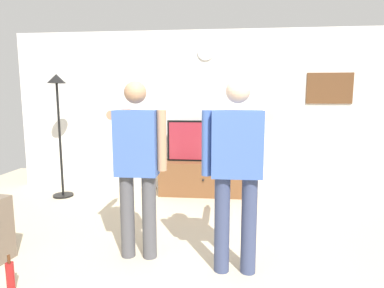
{
  "coord_description": "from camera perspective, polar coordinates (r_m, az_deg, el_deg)",
  "views": [
    {
      "loc": [
        0.39,
        -2.53,
        1.59
      ],
      "look_at": [
        0.03,
        1.2,
        1.05
      ],
      "focal_mm": 29.95,
      "sensor_mm": 36.0,
      "label": 1
    }
  ],
  "objects": [
    {
      "name": "framed_picture",
      "position": [
        5.68,
        23.29,
        9.11
      ],
      "size": [
        0.72,
        0.04,
        0.49
      ],
      "primitive_type": "cube",
      "color": "brown"
    },
    {
      "name": "back_wall",
      "position": [
        5.5,
        1.54,
        5.7
      ],
      "size": [
        6.4,
        0.1,
        2.7
      ],
      "primitive_type": "cube",
      "color": "silver",
      "rests_on": "ground_plane"
    },
    {
      "name": "beverage_bottle",
      "position": [
        3.24,
        -29.63,
        -19.77
      ],
      "size": [
        0.07,
        0.07,
        0.31
      ],
      "color": "maroon",
      "rests_on": "ground_plane"
    },
    {
      "name": "tv_stand",
      "position": [
        5.3,
        2.15,
        -6.12
      ],
      "size": [
        1.46,
        0.44,
        0.56
      ],
      "color": "brown",
      "rests_on": "ground_plane"
    },
    {
      "name": "person_standing_nearer_lamp",
      "position": [
        3.16,
        -9.72,
        -2.88
      ],
      "size": [
        0.58,
        0.78,
        1.75
      ],
      "color": "#4C4C51",
      "rests_on": "ground_plane"
    },
    {
      "name": "person_standing_nearer_couch",
      "position": [
        2.87,
        7.95,
        -3.66
      ],
      "size": [
        0.62,
        0.78,
        1.75
      ],
      "color": "#384266",
      "rests_on": "ground_plane"
    },
    {
      "name": "television",
      "position": [
        5.23,
        2.22,
        0.53
      ],
      "size": [
        1.21,
        0.07,
        0.67
      ],
      "color": "black",
      "rests_on": "tv_stand"
    },
    {
      "name": "ground_plane",
      "position": [
        3.01,
        -2.99,
        -23.67
      ],
      "size": [
        8.4,
        8.4,
        0.0
      ],
      "primitive_type": "plane",
      "color": "beige"
    },
    {
      "name": "floor_lamp",
      "position": [
        5.48,
        -22.72,
        5.58
      ],
      "size": [
        0.32,
        0.32,
        1.96
      ],
      "color": "black",
      "rests_on": "ground_plane"
    },
    {
      "name": "wall_clock",
      "position": [
        5.48,
        2.46,
        16.09
      ],
      "size": [
        0.27,
        0.03,
        0.27
      ],
      "primitive_type": "cylinder",
      "rotation": [
        1.57,
        0.0,
        0.0
      ],
      "color": "white"
    }
  ]
}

